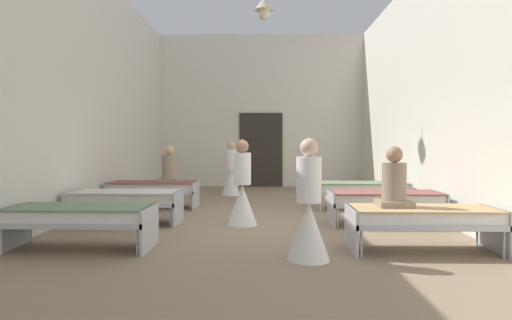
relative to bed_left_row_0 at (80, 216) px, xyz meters
The scene contains 13 objects.
ground_plane 3.00m from the bed_left_row_0, 39.98° to the left, with size 7.23×14.34×0.10m, color #8C755B.
room_shell 4.53m from the bed_left_row_0, 55.89° to the left, with size 7.03×13.94×4.95m.
bed_left_row_0 is the anchor object (origin of this frame).
bed_right_row_0 4.53m from the bed_left_row_0, ahead, with size 1.90×0.84×0.57m.
bed_left_row_1 1.90m from the bed_left_row_0, 90.00° to the left, with size 1.90×0.84×0.57m.
bed_right_row_1 4.91m from the bed_left_row_0, 22.75° to the left, with size 1.90×0.84×0.57m.
bed_left_row_2 3.80m from the bed_left_row_0, 90.00° to the left, with size 1.90×0.84×0.57m.
bed_right_row_2 5.91m from the bed_left_row_0, 39.98° to the left, with size 1.90×0.84×0.57m.
nurse_near_aisle 6.44m from the bed_left_row_0, 76.57° to the left, with size 0.52×0.52×1.49m.
nurse_mid_aisle 2.75m from the bed_left_row_0, 41.32° to the left, with size 0.52×0.52×1.49m.
nurse_far_aisle 3.04m from the bed_left_row_0, ahead, with size 0.52×0.52×1.49m.
patient_seated_primary 4.20m from the bed_left_row_0, ahead, with size 0.44×0.44×0.80m.
patient_seated_secondary 3.86m from the bed_left_row_0, 84.76° to the left, with size 0.44×0.44×0.80m.
Camera 1 is at (0.25, -7.79, 1.41)m, focal length 31.50 mm.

